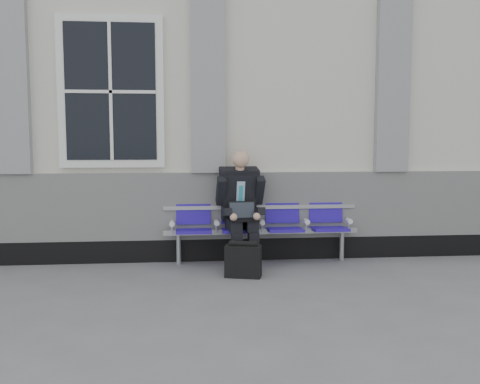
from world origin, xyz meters
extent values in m
plane|color=slate|center=(0.00, 0.00, 0.00)|extent=(70.00, 70.00, 0.00)
cube|color=beige|center=(0.00, 3.50, 2.10)|extent=(14.00, 4.00, 4.20)
cube|color=black|center=(0.00, 1.47, 0.15)|extent=(14.00, 0.10, 0.30)
cube|color=silver|center=(0.00, 1.46, 0.75)|extent=(14.00, 0.08, 0.90)
cube|color=gray|center=(-0.90, 1.44, 2.40)|extent=(0.45, 0.14, 2.40)
cube|color=gray|center=(1.60, 1.44, 2.40)|extent=(0.45, 0.14, 2.40)
cube|color=gray|center=(4.10, 1.44, 2.40)|extent=(0.45, 0.14, 2.40)
cube|color=white|center=(0.35, 1.46, 2.25)|extent=(1.35, 0.10, 1.95)
cube|color=black|center=(0.35, 1.41, 2.25)|extent=(1.15, 0.02, 1.75)
cube|color=#9EA0A3|center=(2.30, 1.30, 0.42)|extent=(2.60, 0.07, 0.07)
cube|color=#9EA0A3|center=(2.30, 1.42, 0.73)|extent=(2.60, 0.05, 0.05)
cylinder|color=#9EA0A3|center=(1.20, 1.30, 0.20)|extent=(0.06, 0.06, 0.39)
cylinder|color=#9EA0A3|center=(3.40, 1.30, 0.20)|extent=(0.06, 0.06, 0.39)
cube|color=#220C9F|center=(1.40, 1.22, 0.45)|extent=(0.46, 0.42, 0.07)
cube|color=#220C9F|center=(1.40, 1.43, 0.71)|extent=(0.46, 0.10, 0.40)
cube|color=#220C9F|center=(2.00, 1.22, 0.45)|extent=(0.46, 0.42, 0.07)
cube|color=#220C9F|center=(2.00, 1.43, 0.71)|extent=(0.46, 0.10, 0.40)
cube|color=#220C9F|center=(2.60, 1.22, 0.45)|extent=(0.46, 0.42, 0.07)
cube|color=#220C9F|center=(2.60, 1.43, 0.71)|extent=(0.46, 0.10, 0.40)
cube|color=#220C9F|center=(3.20, 1.22, 0.45)|extent=(0.46, 0.42, 0.07)
cube|color=#220C9F|center=(3.20, 1.43, 0.71)|extent=(0.46, 0.10, 0.40)
cylinder|color=white|center=(1.12, 1.25, 0.55)|extent=(0.07, 0.12, 0.07)
cylinder|color=white|center=(1.70, 1.25, 0.55)|extent=(0.07, 0.12, 0.07)
cylinder|color=white|center=(2.30, 1.25, 0.55)|extent=(0.07, 0.12, 0.07)
cylinder|color=white|center=(2.90, 1.25, 0.55)|extent=(0.07, 0.12, 0.07)
cylinder|color=white|center=(3.48, 1.25, 0.55)|extent=(0.07, 0.12, 0.07)
cube|color=black|center=(1.93, 0.81, 0.05)|extent=(0.14, 0.28, 0.09)
cube|color=black|center=(2.14, 0.83, 0.05)|extent=(0.14, 0.28, 0.09)
cube|color=black|center=(1.93, 0.87, 0.25)|extent=(0.14, 0.15, 0.47)
cube|color=black|center=(2.14, 0.89, 0.25)|extent=(0.14, 0.15, 0.47)
cube|color=black|center=(1.91, 1.10, 0.54)|extent=(0.19, 0.49, 0.15)
cube|color=black|center=(2.12, 1.12, 0.54)|extent=(0.19, 0.49, 0.15)
cube|color=black|center=(1.99, 1.32, 0.89)|extent=(0.47, 0.40, 0.67)
cube|color=#AEC6E5|center=(2.01, 1.19, 0.91)|extent=(0.11, 0.11, 0.38)
cube|color=#27A6B9|center=(2.01, 1.18, 0.89)|extent=(0.05, 0.09, 0.31)
cube|color=black|center=(2.00, 1.29, 1.21)|extent=(0.53, 0.29, 0.15)
cylinder|color=#DCAA89|center=(2.00, 1.24, 1.28)|extent=(0.12, 0.12, 0.11)
sphere|color=#DCAA89|center=(2.01, 1.17, 1.39)|extent=(0.22, 0.22, 0.22)
cube|color=black|center=(1.75, 1.19, 0.98)|extent=(0.13, 0.31, 0.39)
cube|color=black|center=(2.26, 1.24, 0.98)|extent=(0.13, 0.31, 0.39)
cube|color=black|center=(1.81, 1.01, 0.72)|extent=(0.12, 0.34, 0.15)
cube|color=black|center=(2.23, 1.05, 0.72)|extent=(0.12, 0.34, 0.15)
sphere|color=#DCAA89|center=(1.89, 0.87, 0.68)|extent=(0.09, 0.09, 0.09)
sphere|color=#DCAA89|center=(2.18, 0.89, 0.68)|extent=(0.09, 0.09, 0.09)
cube|color=black|center=(2.03, 0.96, 0.63)|extent=(0.37, 0.27, 0.02)
cube|color=black|center=(2.02, 1.08, 0.74)|extent=(0.36, 0.12, 0.22)
cube|color=black|center=(2.02, 1.08, 0.74)|extent=(0.32, 0.10, 0.19)
cube|color=black|center=(1.98, 0.56, 0.19)|extent=(0.46, 0.28, 0.38)
cylinder|color=black|center=(1.98, 0.56, 0.40)|extent=(0.34, 0.15, 0.07)
camera|label=1|loc=(1.35, -5.67, 1.66)|focal=40.00mm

